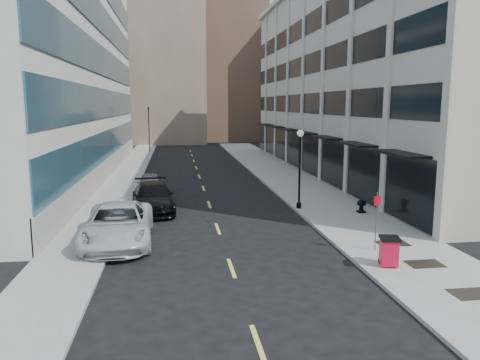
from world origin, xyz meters
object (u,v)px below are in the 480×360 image
object	(u,v)px
traffic_signal	(148,110)
car_silver_sedan	(150,184)
sign_post	(377,213)
car_white_van	(118,224)
trash_bin	(389,250)
urn_planter	(362,205)
car_black_pickup	(153,197)
lamppost	(300,162)

from	to	relation	value
traffic_signal	car_silver_sedan	world-z (taller)	traffic_signal
traffic_signal	sign_post	distance (m)	46.72
car_white_van	traffic_signal	bearing A→B (deg)	89.43
traffic_signal	car_silver_sedan	size ratio (longest dim) A/B	1.58
trash_bin	urn_planter	bearing A→B (deg)	87.96
car_black_pickup	car_silver_sedan	distance (m)	5.52
car_black_pickup	lamppost	xyz separation A→B (m)	(8.80, -1.04, 2.15)
car_silver_sedan	trash_bin	xyz separation A→B (m)	(10.02, -17.09, 0.03)
car_white_van	trash_bin	xyz separation A→B (m)	(10.87, -5.00, -0.13)
trash_bin	car_black_pickup	bearing A→B (deg)	143.44
traffic_signal	trash_bin	distance (m)	48.65
sign_post	urn_planter	bearing A→B (deg)	67.68
traffic_signal	trash_bin	world-z (taller)	traffic_signal
lamppost	urn_planter	bearing A→B (deg)	-27.05
car_white_van	sign_post	xyz separation A→B (m)	(11.20, -3.01, 0.86)
urn_planter	trash_bin	bearing A→B (deg)	-105.92
car_silver_sedan	trash_bin	world-z (taller)	car_silver_sedan
car_black_pickup	trash_bin	size ratio (longest dim) A/B	5.02
lamppost	sign_post	size ratio (longest dim) A/B	1.91
traffic_signal	car_silver_sedan	xyz separation A→B (m)	(1.55, -29.90, -4.97)
traffic_signal	car_black_pickup	distance (m)	35.79
urn_planter	lamppost	bearing A→B (deg)	152.95
lamppost	sign_post	xyz separation A→B (m)	(1.10, -8.56, -1.23)
car_white_van	lamppost	distance (m)	11.72
car_white_van	car_silver_sedan	distance (m)	12.13
car_white_van	urn_planter	world-z (taller)	car_white_van
car_white_van	car_silver_sedan	bearing A→B (deg)	84.45
trash_bin	traffic_signal	bearing A→B (deg)	117.71
car_white_van	urn_planter	xyz separation A→B (m)	(13.40, 3.87, -0.31)
car_silver_sedan	trash_bin	bearing A→B (deg)	-58.89
car_white_van	lamppost	size ratio (longest dim) A/B	1.36
car_white_van	trash_bin	size ratio (longest dim) A/B	5.62
urn_planter	car_silver_sedan	bearing A→B (deg)	146.75
car_silver_sedan	car_black_pickup	bearing A→B (deg)	-84.65
car_black_pickup	trash_bin	xyz separation A→B (m)	(9.57, -11.59, -0.07)
car_black_pickup	car_silver_sedan	bearing A→B (deg)	89.18
traffic_signal	car_white_van	xyz separation A→B (m)	(0.70, -42.00, -4.80)
car_black_pickup	lamppost	world-z (taller)	lamppost
traffic_signal	urn_planter	world-z (taller)	traffic_signal
traffic_signal	sign_post	world-z (taller)	traffic_signal
car_white_van	car_silver_sedan	world-z (taller)	car_white_van
lamppost	sign_post	distance (m)	8.72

